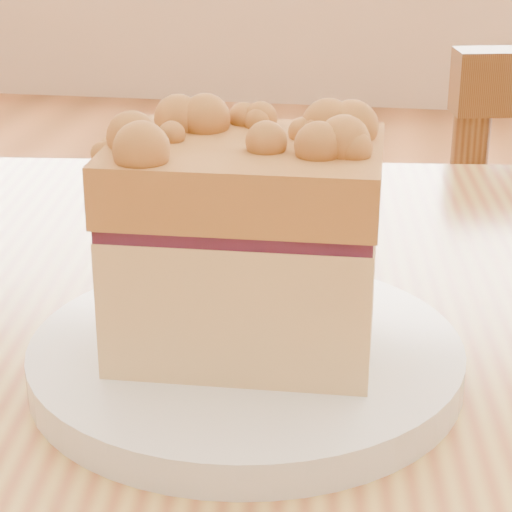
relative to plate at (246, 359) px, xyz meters
The scene contains 2 objects.
plate is the anchor object (origin of this frame).
cake_slice 0.06m from the plate, 69.10° to the right, with size 0.13×0.09×0.11m.
Camera 1 is at (-0.22, -0.10, 0.98)m, focal length 70.00 mm.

